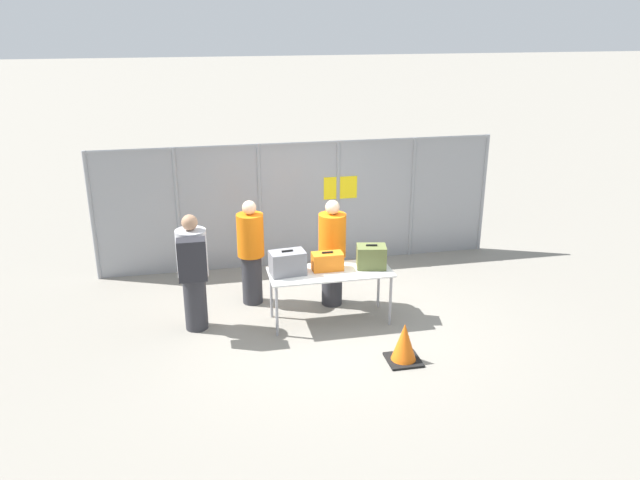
% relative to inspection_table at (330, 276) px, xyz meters
% --- Properties ---
extents(ground_plane, '(120.00, 120.00, 0.00)m').
position_rel_inspection_table_xyz_m(ground_plane, '(-0.03, 0.13, -0.72)').
color(ground_plane, gray).
extents(fence_section, '(7.00, 0.07, 2.20)m').
position_rel_inspection_table_xyz_m(fence_section, '(-0.03, 2.32, 0.43)').
color(fence_section, gray).
rests_on(fence_section, ground_plane).
extents(inspection_table, '(1.76, 0.70, 0.79)m').
position_rel_inspection_table_xyz_m(inspection_table, '(0.00, 0.00, 0.00)').
color(inspection_table, silver).
rests_on(inspection_table, ground_plane).
extents(suitcase_grey, '(0.52, 0.35, 0.36)m').
position_rel_inspection_table_xyz_m(suitcase_grey, '(-0.61, 0.03, 0.23)').
color(suitcase_grey, slate).
rests_on(suitcase_grey, inspection_table).
extents(suitcase_orange, '(0.44, 0.23, 0.28)m').
position_rel_inspection_table_xyz_m(suitcase_orange, '(-0.03, 0.07, 0.19)').
color(suitcase_orange, orange).
rests_on(suitcase_orange, inspection_table).
extents(suitcase_olive, '(0.47, 0.38, 0.35)m').
position_rel_inspection_table_xyz_m(suitcase_olive, '(0.61, 0.02, 0.23)').
color(suitcase_olive, '#566033').
rests_on(suitcase_olive, inspection_table).
extents(traveler_hooded, '(0.42, 0.65, 1.70)m').
position_rel_inspection_table_xyz_m(traveler_hooded, '(-1.92, 0.12, 0.22)').
color(traveler_hooded, '#2D2D33').
rests_on(traveler_hooded, ground_plane).
extents(security_worker_near, '(0.41, 0.41, 1.67)m').
position_rel_inspection_table_xyz_m(security_worker_near, '(0.16, 0.56, 0.14)').
color(security_worker_near, '#2D2D33').
rests_on(security_worker_near, ground_plane).
extents(security_worker_far, '(0.41, 0.41, 1.65)m').
position_rel_inspection_table_xyz_m(security_worker_far, '(-1.04, 0.86, 0.13)').
color(security_worker_far, '#2D2D33').
rests_on(security_worker_far, ground_plane).
extents(utility_trailer, '(4.31, 2.02, 0.62)m').
position_rel_inspection_table_xyz_m(utility_trailer, '(1.44, 4.01, -0.35)').
color(utility_trailer, silver).
rests_on(utility_trailer, ground_plane).
extents(traffic_cone, '(0.43, 0.43, 0.54)m').
position_rel_inspection_table_xyz_m(traffic_cone, '(0.69, -1.30, -0.47)').
color(traffic_cone, black).
rests_on(traffic_cone, ground_plane).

